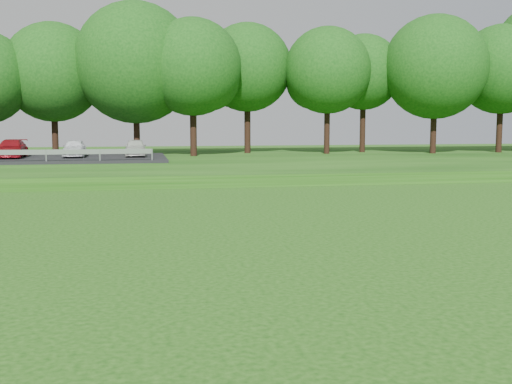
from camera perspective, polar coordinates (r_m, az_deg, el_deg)
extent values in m
cube|color=#133F0C|center=(47.56, 6.49, 2.82)|extent=(130.00, 30.00, 0.60)
cube|color=gray|center=(34.49, 13.37, 0.89)|extent=(130.00, 1.60, 0.04)
imported|color=maroon|center=(45.09, -20.91, 3.63)|extent=(1.68, 4.14, 1.20)
imported|color=white|center=(44.56, -15.83, 3.78)|extent=(1.42, 3.52, 1.20)
imported|color=silver|center=(44.38, -10.67, 3.90)|extent=(1.42, 3.52, 1.20)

